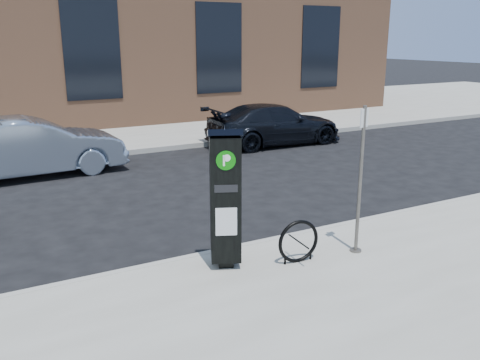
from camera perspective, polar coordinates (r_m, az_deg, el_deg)
ground at (r=8.65m, az=3.01°, el=-7.57°), size 120.00×120.00×0.00m
sidewalk_far at (r=21.45m, az=-16.87°, el=6.06°), size 60.00×12.00×0.15m
curb_near at (r=8.61m, az=3.09°, el=-7.16°), size 60.00×0.12×0.16m
curb_far at (r=15.73m, az=-12.33°, el=3.06°), size 60.00×0.12×0.16m
building at (r=24.14m, az=-19.20°, el=16.60°), size 28.00×10.05×8.25m
parking_kiosk at (r=7.27m, az=-1.66°, el=-1.91°), size 0.60×0.58×2.08m
sign_pole at (r=7.96m, az=13.33°, el=-0.18°), size 0.20×0.18×2.31m
bike_rack at (r=7.69m, az=6.58°, el=-6.88°), size 0.67×0.11×0.67m
car_silver at (r=13.89m, az=-22.35°, el=3.43°), size 4.60×1.78×1.50m
car_dark at (r=16.83m, az=3.89°, el=6.27°), size 4.66×1.97×1.34m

